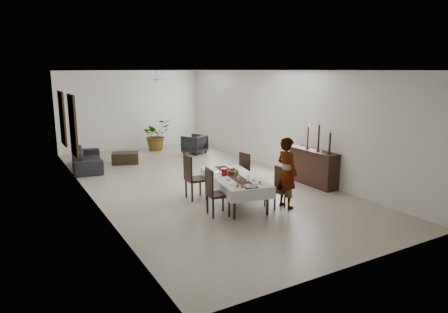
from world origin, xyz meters
TOP-DOWN VIEW (x-y plane):
  - floor at (0.00, 0.00)m, footprint 6.00×12.00m
  - ceiling at (0.00, 0.00)m, footprint 6.00×12.00m
  - wall_back at (0.00, 6.00)m, footprint 6.00×0.02m
  - wall_front at (0.00, -6.00)m, footprint 6.00×0.02m
  - wall_left at (-3.00, 0.00)m, footprint 0.02×12.00m
  - wall_right at (3.00, 0.00)m, footprint 0.02×12.00m
  - dining_table_top at (-0.02, -2.25)m, footprint 1.27×2.29m
  - table_leg_fl at (-0.59, -3.19)m, footprint 0.07×0.07m
  - table_leg_fr at (0.19, -3.33)m, footprint 0.07×0.07m
  - table_leg_bl at (-0.23, -1.17)m, footprint 0.07×0.07m
  - table_leg_br at (0.55, -1.31)m, footprint 0.07×0.07m
  - tablecloth_top at (-0.02, -2.25)m, footprint 1.46×2.48m
  - tablecloth_drape_left at (-0.54, -2.15)m, footprint 0.42×2.29m
  - tablecloth_drape_right at (0.50, -2.34)m, footprint 0.42×2.29m
  - tablecloth_drape_near at (-0.23, -3.39)m, footprint 1.05×0.20m
  - tablecloth_drape_far at (0.18, -1.11)m, footprint 1.05×0.20m
  - table_runner at (-0.02, -2.25)m, footprint 0.71×2.27m
  - red_pitcher at (-0.22, -2.07)m, footprint 0.16×0.16m
  - pitcher_handle at (-0.29, -2.06)m, footprint 0.11×0.04m
  - wine_glass_near at (-0.02, -2.84)m, footprint 0.06×0.06m
  - wine_glass_mid at (-0.20, -2.72)m, footprint 0.06×0.06m
  - wine_glass_far at (0.03, -2.21)m, footprint 0.06×0.06m
  - teacup_right at (0.15, -2.83)m, footprint 0.08×0.08m
  - saucer_right at (0.15, -2.83)m, footprint 0.14×0.14m
  - teacup_left at (-0.34, -2.51)m, footprint 0.08×0.08m
  - saucer_left at (-0.34, -2.51)m, footprint 0.14×0.14m
  - plate_near_right at (0.13, -3.10)m, footprint 0.22×0.22m
  - bread_near_right at (0.13, -3.10)m, footprint 0.08×0.08m
  - plate_near_left at (-0.41, -2.86)m, footprint 0.22×0.22m
  - plate_far_left at (-0.22, -1.71)m, footprint 0.22×0.22m
  - serving_tray at (-0.19, -3.18)m, footprint 0.32×0.32m
  - jam_jar_a at (-0.39, -3.17)m, footprint 0.06×0.06m
  - jam_jar_b at (-0.47, -3.10)m, footprint 0.06×0.06m
  - jam_jar_c at (-0.41, -3.02)m, footprint 0.06×0.06m
  - fruit_basket at (0.06, -2.03)m, footprint 0.27×0.27m
  - fruit_red at (0.09, -2.02)m, footprint 0.08×0.08m
  - fruit_green at (0.03, -2.00)m, footprint 0.07×0.07m
  - chair_right_near_seat at (0.67, -2.97)m, footprint 0.46×0.46m
  - chair_right_near_leg_fl at (0.86, -3.11)m, footprint 0.05×0.05m
  - chair_right_near_leg_fr at (0.81, -2.78)m, footprint 0.05×0.05m
  - chair_right_near_leg_bl at (0.52, -3.16)m, footprint 0.05×0.05m
  - chair_right_near_leg_br at (0.48, -2.82)m, footprint 0.05×0.05m
  - chair_right_near_back at (0.85, -2.94)m, footprint 0.10×0.41m
  - chair_right_far_seat at (0.69, -1.32)m, footprint 0.49×0.49m
  - chair_right_far_leg_fl at (0.89, -1.46)m, footprint 0.05×0.05m
  - chair_right_far_leg_fr at (0.83, -1.12)m, footprint 0.05×0.05m
  - chair_right_far_leg_bl at (0.55, -1.52)m, footprint 0.05×0.05m
  - chair_right_far_leg_br at (0.49, -1.18)m, footprint 0.05×0.05m
  - chair_right_far_back at (0.88, -1.29)m, footprint 0.11×0.42m
  - chair_left_near_seat at (-0.77, -2.77)m, footprint 0.52×0.52m
  - chair_left_near_leg_fl at (-0.93, -2.56)m, footprint 0.05×0.05m
  - chair_left_near_leg_fr at (-0.99, -2.93)m, footprint 0.05×0.05m
  - chair_left_near_leg_bl at (-0.56, -2.61)m, footprint 0.05×0.05m
  - chair_left_near_leg_br at (-0.61, -2.98)m, footprint 0.05×0.05m
  - chair_left_near_back at (-0.98, -2.74)m, footprint 0.11×0.46m
  - chair_left_far_seat at (-0.68, -1.45)m, footprint 0.50×0.50m
  - chair_left_far_leg_fl at (-0.87, -1.24)m, footprint 0.05×0.05m
  - chair_left_far_leg_fr at (-0.88, -1.64)m, footprint 0.05×0.05m
  - chair_left_far_leg_bl at (-0.47, -1.26)m, footprint 0.05×0.05m
  - chair_left_far_leg_br at (-0.49, -1.65)m, footprint 0.05×0.05m
  - chair_left_far_back at (-0.90, -1.44)m, footprint 0.06×0.49m
  - woman at (0.89, -3.11)m, footprint 0.44×0.64m
  - sideboard_body at (2.78, -1.94)m, footprint 0.43×1.62m
  - sideboard_top at (2.78, -1.94)m, footprint 0.48×1.69m
  - candlestick_near_base at (2.78, -2.54)m, footprint 0.11×0.11m
  - candlestick_near_shaft at (2.78, -2.54)m, footprint 0.05×0.05m
  - candlestick_near_candle at (2.78, -2.54)m, footprint 0.04×0.04m
  - candlestick_mid_base at (2.78, -2.11)m, footprint 0.11×0.11m
  - candlestick_mid_shaft at (2.78, -2.11)m, footprint 0.05×0.05m
  - candlestick_mid_candle at (2.78, -2.11)m, footprint 0.04×0.04m
  - candlestick_far_base at (2.78, -1.67)m, footprint 0.11×0.11m
  - candlestick_far_shaft at (2.78, -1.67)m, footprint 0.05×0.05m
  - candlestick_far_candle at (2.78, -1.67)m, footprint 0.04×0.04m
  - sofa at (-2.43, 3.24)m, footprint 1.27×2.44m
  - armchair at (1.75, 3.72)m, footprint 1.08×1.09m
  - coffee_table at (-1.13, 3.34)m, footprint 1.04×0.86m
  - potted_plant at (0.69, 5.16)m, footprint 1.37×1.27m
  - mirror_frame_near at (-2.96, 2.20)m, footprint 0.06×1.05m
  - mirror_glass_near at (-2.92, 2.20)m, footprint 0.01×0.90m
  - mirror_frame_far at (-2.96, 4.30)m, footprint 0.06×1.05m
  - mirror_glass_far at (-2.92, 4.30)m, footprint 0.01×0.90m
  - fan_rod at (0.00, 3.00)m, footprint 0.04×0.04m
  - fan_hub at (0.00, 3.00)m, footprint 0.16×0.16m
  - fan_blade_n at (0.00, 3.35)m, footprint 0.10×0.55m
  - fan_blade_s at (0.00, 2.65)m, footprint 0.10×0.55m
  - fan_blade_e at (0.35, 3.00)m, footprint 0.55×0.10m
  - fan_blade_w at (-0.35, 3.00)m, footprint 0.55×0.10m

SIDE VIEW (x-z plane):
  - floor at x=0.00m, z-range 0.00..0.00m
  - coffee_table at x=-1.13m, z-range 0.00..0.40m
  - chair_right_near_leg_fl at x=0.86m, z-range 0.00..0.40m
  - chair_right_near_leg_fr at x=0.81m, z-range 0.00..0.40m
  - chair_right_near_leg_bl at x=0.52m, z-range 0.00..0.40m
  - chair_right_near_leg_br at x=0.48m, z-range 0.00..0.40m
  - chair_right_far_leg_fl at x=0.89m, z-range 0.00..0.42m
  - chair_right_far_leg_fr at x=0.83m, z-range 0.00..0.42m
  - chair_right_far_leg_bl at x=0.55m, z-range 0.00..0.42m
  - chair_right_far_leg_br at x=0.49m, z-range 0.00..0.42m
  - chair_left_near_leg_fl at x=-0.93m, z-range 0.00..0.46m
  - chair_left_near_leg_fr at x=-0.99m, z-range 0.00..0.46m
  - chair_left_near_leg_bl at x=-0.56m, z-range 0.00..0.46m
  - chair_left_near_leg_br at x=-0.61m, z-range 0.00..0.46m
  - chair_left_far_leg_fl at x=-0.87m, z-range 0.00..0.48m
  - chair_left_far_leg_fr at x=-0.88m, z-range 0.00..0.48m
  - chair_left_far_leg_bl at x=-0.47m, z-range 0.00..0.48m
  - chair_left_far_leg_br at x=-0.49m, z-range 0.00..0.48m
  - table_leg_fl at x=-0.59m, z-range 0.00..0.63m
  - table_leg_fr at x=0.19m, z-range 0.00..0.63m
  - table_leg_bl at x=-0.23m, z-range 0.00..0.63m
  - table_leg_br at x=0.55m, z-range 0.00..0.63m
  - sofa at x=-2.43m, z-range 0.00..0.68m
  - armchair at x=1.75m, z-range 0.00..0.74m
  - chair_right_near_seat at x=0.67m, z-range 0.40..0.45m
  - chair_right_far_seat at x=0.69m, z-range 0.42..0.47m
  - chair_left_near_seat at x=-0.77m, z-range 0.46..0.51m
  - sideboard_body at x=2.78m, z-range 0.00..0.97m
  - chair_left_far_seat at x=-0.68m, z-range 0.48..0.53m
  - tablecloth_drape_left at x=-0.54m, z-range 0.41..0.68m
  - tablecloth_drape_right at x=0.50m, z-range 0.41..0.68m
  - tablecloth_drape_near at x=-0.23m, z-range 0.41..0.68m
  - tablecloth_drape_far at x=0.18m, z-range 0.41..0.68m
  - potted_plant at x=0.69m, z-range 0.00..1.26m
  - dining_table_top at x=-0.02m, z-range 0.63..0.68m
  - tablecloth_top at x=-0.02m, z-range 0.67..0.69m
  - table_runner at x=-0.02m, z-range 0.69..0.69m
  - saucer_right at x=0.15m, z-range 0.69..0.70m
  - saucer_left at x=-0.34m, z-range 0.69..0.70m
  - plate_near_right at x=0.13m, z-range 0.69..0.70m
  - plate_near_left at x=-0.41m, z-range 0.69..0.70m
  - plate_far_left at x=-0.22m, z-range 0.69..0.70m
  - serving_tray at x=-0.19m, z-range 0.69..0.70m
  - chair_right_near_back at x=0.85m, z-range 0.45..0.97m
  - teacup_right at x=0.15m, z-range 0.69..0.74m
  - teacup_left at x=-0.34m, z-range 0.69..0.74m
  - bread_near_right at x=0.13m, z-range 0.68..0.76m
  - jam_jar_a at x=-0.39m, z-range 0.69..0.75m
  - jam_jar_b at x=-0.47m, z-range 0.69..0.75m
  - jam_jar_c at x=-0.41m, z-range 0.69..0.75m
  - chair_right_far_back at x=0.88m, z-range 0.46..1.00m
  - fruit_basket at x=0.06m, z-range 0.69..0.78m
  - wine_glass_near at x=-0.02m, z-range 0.69..0.84m
  - wine_glass_mid at x=-0.20m, z-range 0.69..0.84m
  - wine_glass_far at x=0.03m, z-range 0.69..0.84m
  - red_pitcher at x=-0.22m, z-range 0.69..0.87m
  - pitcher_handle at x=-0.29m, z-range 0.72..0.83m
  - fruit_red at x=0.09m, z-range 0.76..0.84m
  - fruit_green at x=0.03m, z-range 0.76..0.83m
  - chair_left_near_back at x=-0.98m, z-range 0.51..1.09m
  - chair_left_far_back at x=-0.90m, z-range 0.53..1.14m
  - woman at x=0.89m, z-range 0.00..1.69m
  - sideboard_top at x=2.78m, z-range 0.97..1.01m
  - candlestick_near_base at x=2.78m, z-range 1.01..1.04m
  - candlestick_mid_base at x=2.78m, z-range 1.01..1.04m
  - candlestick_far_base at x=2.78m, z-range 1.01..1.04m
  - candlestick_near_shaft at x=2.78m, z-range 1.04..1.58m
  - candlestick_far_shaft at x=2.78m, z-range 1.04..1.63m
  - candlestick_mid_shaft at x=2.78m, z-range 1.04..1.74m
  - wall_back at x=0.00m, z-range 0.00..3.20m
  - wall_front at x=0.00m, z-range 0.00..3.20m
  - wall_left at x=-3.00m, z-range 0.00..3.20m
  - wall_right at x=3.00m, z-range 0.00..3.20m
  - mirror_frame_near at x=-2.96m, z-range 0.67..2.53m
  - mirror_glass_near at x=-2.92m, z-range 0.75..2.45m
  - mirror_frame_far at x=-2.96m, z-range 0.67..2.53m
  - mirror_glass_far at x=-2.92m, z-range 0.75..2.45m
  - candlestick_near_candle at x=2.78m, z-range 1.58..1.66m
  - candlestick_far_candle at x=2.78m, z-range 1.63..1.72m
  - candlestick_mid_candle at x=2.78m, z-range 1.74..1.83m
  - fan_hub at x=0.00m, z-range 2.86..2.94m
  - fan_blade_n at x=0.00m, z-range 2.89..2.91m
  - fan_blade_s at x=0.00m, z-range 2.89..2.91m
  - fan_blade_e at x=0.35m, z-range 2.89..2.91m
  - fan_blade_w at x=-0.35m, z-range 2.89..2.91m
  - fan_rod at x=0.00m, z-range 3.00..3.20m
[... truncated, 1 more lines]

